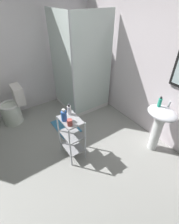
% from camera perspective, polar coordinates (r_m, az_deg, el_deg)
% --- Properties ---
extents(ground_plane, '(4.20, 4.20, 0.02)m').
position_cam_1_polar(ground_plane, '(2.81, -11.12, -17.17)').
color(ground_plane, '#979793').
extents(wall_back, '(4.20, 0.14, 2.50)m').
position_cam_1_polar(wall_back, '(3.02, 20.29, 15.35)').
color(wall_back, silver).
rests_on(wall_back, ground_plane).
extents(wall_left, '(0.10, 4.20, 2.50)m').
position_cam_1_polar(wall_left, '(3.67, -26.56, 17.22)').
color(wall_left, silver).
rests_on(wall_left, ground_plane).
extents(shower_stall, '(0.92, 0.92, 2.00)m').
position_cam_1_polar(shower_stall, '(3.75, -3.27, 8.11)').
color(shower_stall, white).
rests_on(shower_stall, ground_plane).
extents(pedestal_sink, '(0.46, 0.37, 0.81)m').
position_cam_1_polar(pedestal_sink, '(2.80, 22.92, -3.09)').
color(pedestal_sink, white).
rests_on(pedestal_sink, ground_plane).
extents(sink_faucet, '(0.03, 0.03, 0.10)m').
position_cam_1_polar(sink_faucet, '(2.74, 25.73, 2.43)').
color(sink_faucet, silver).
rests_on(sink_faucet, pedestal_sink).
extents(toilet, '(0.37, 0.49, 0.76)m').
position_cam_1_polar(toilet, '(3.67, -24.76, 1.19)').
color(toilet, white).
rests_on(toilet, ground_plane).
extents(storage_cart, '(0.38, 0.28, 0.74)m').
position_cam_1_polar(storage_cart, '(2.58, -6.11, -7.83)').
color(storage_cart, silver).
rests_on(storage_cart, ground_plane).
extents(hand_soap_bottle, '(0.05, 0.05, 0.16)m').
position_cam_1_polar(hand_soap_bottle, '(2.68, 23.00, 3.12)').
color(hand_soap_bottle, '#2DBC99').
rests_on(hand_soap_bottle, pedestal_sink).
extents(shampoo_bottle_blue, '(0.08, 0.08, 0.19)m').
position_cam_1_polar(shampoo_bottle_blue, '(2.32, -8.78, -1.25)').
color(shampoo_bottle_blue, blue).
rests_on(shampoo_bottle_blue, storage_cart).
extents(lotion_bottle_white, '(0.06, 0.06, 0.17)m').
position_cam_1_polar(lotion_bottle_white, '(2.44, -7.01, 0.71)').
color(lotion_bottle_white, white).
rests_on(lotion_bottle_white, storage_cart).
extents(rinse_cup, '(0.07, 0.07, 0.09)m').
position_cam_1_polar(rinse_cup, '(2.25, -6.80, -3.59)').
color(rinse_cup, '#B24742').
rests_on(rinse_cup, storage_cart).
extents(bath_mat, '(0.60, 0.40, 0.02)m').
position_cam_1_polar(bath_mat, '(3.39, -8.13, -4.95)').
color(bath_mat, teal).
rests_on(bath_mat, ground_plane).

